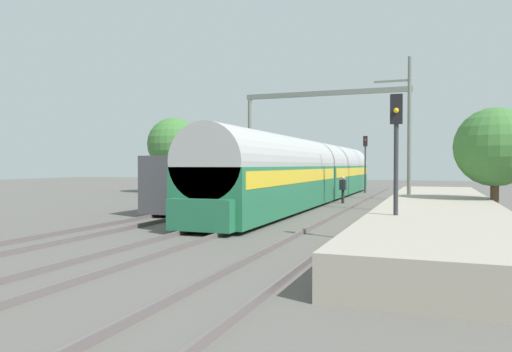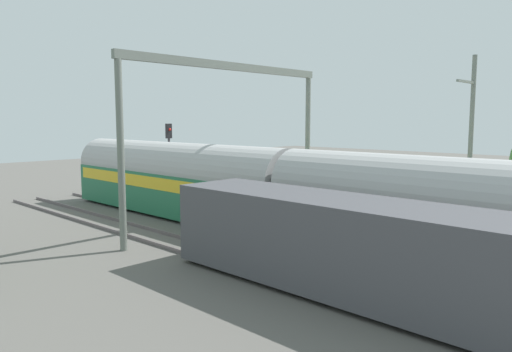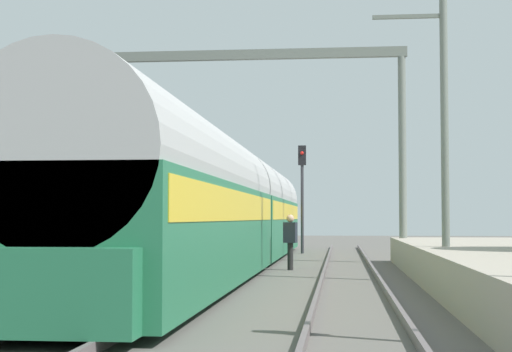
{
  "view_description": "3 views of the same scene",
  "coord_description": "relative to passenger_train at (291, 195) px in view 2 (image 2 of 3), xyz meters",
  "views": [
    {
      "loc": [
        7.48,
        -20.12,
        2.43
      ],
      "look_at": [
        0.0,
        0.12,
        1.93
      ],
      "focal_mm": 33.73,
      "sensor_mm": 36.0,
      "label": 1
    },
    {
      "loc": [
        -15.82,
        -2.2,
        5.18
      ],
      "look_at": [
        -0.03,
        13.02,
        2.64
      ],
      "focal_mm": 34.01,
      "sensor_mm": 36.0,
      "label": 2
    },
    {
      "loc": [
        3.66,
        -15.16,
        1.63
      ],
      "look_at": [
        0.0,
        20.23,
        3.45
      ],
      "focal_mm": 57.34,
      "sensor_mm": 36.0,
      "label": 3
    }
  ],
  "objects": [
    {
      "name": "passenger_train",
      "position": [
        0.0,
        0.0,
        0.0
      ],
      "size": [
        2.93,
        32.85,
        3.82
      ],
      "color": "#236B47",
      "rests_on": "ground"
    },
    {
      "name": "freight_car",
      "position": [
        -3.91,
        -5.74,
        -0.5
      ],
      "size": [
        2.8,
        13.0,
        2.7
      ],
      "color": "#47474C",
      "rests_on": "ground"
    },
    {
      "name": "person_crossing",
      "position": [
        2.1,
        -0.61,
        -0.94
      ],
      "size": [
        0.45,
        0.33,
        1.73
      ],
      "rotation": [
        0.0,
        0.0,
        6.03
      ],
      "color": "black",
      "rests_on": "ground"
    },
    {
      "name": "railway_signal_far",
      "position": [
        1.92,
        11.34,
        1.21
      ],
      "size": [
        0.36,
        0.3,
        4.95
      ],
      "color": "#2D2D33",
      "rests_on": "ground"
    },
    {
      "name": "catenary_gantry",
      "position": [
        0.0,
        3.7,
        3.64
      ],
      "size": [
        12.21,
        0.28,
        7.86
      ],
      "color": "slate",
      "rests_on": "ground"
    },
    {
      "name": "catenary_pole_east_mid",
      "position": [
        6.26,
        -5.11,
        2.18
      ],
      "size": [
        1.9,
        0.2,
        8.0
      ],
      "color": "slate",
      "rests_on": "ground"
    }
  ]
}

